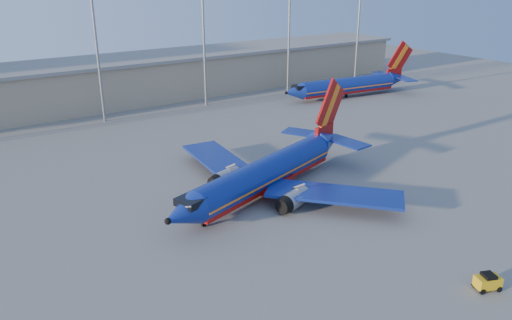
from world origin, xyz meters
The scene contains 6 objects.
ground centered at (0.00, 0.00, 0.00)m, with size 220.00×220.00×0.00m, color slate.
terminal_building centered at (10.00, 58.00, 4.32)m, with size 122.00×16.00×8.50m.
light_mast_row centered at (5.00, 46.00, 17.55)m, with size 101.60×1.60×28.65m.
aircraft_main centered at (1.41, 6.09, 2.40)m, with size 32.12×30.39×11.23m.
aircraft_second centered at (42.75, 35.19, 2.45)m, with size 31.46×12.19×10.67m.
baggage_tug centered at (4.63, -19.76, 0.75)m, with size 2.32×1.87×1.45m.
Camera 1 is at (-30.24, -37.50, 24.28)m, focal length 35.00 mm.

